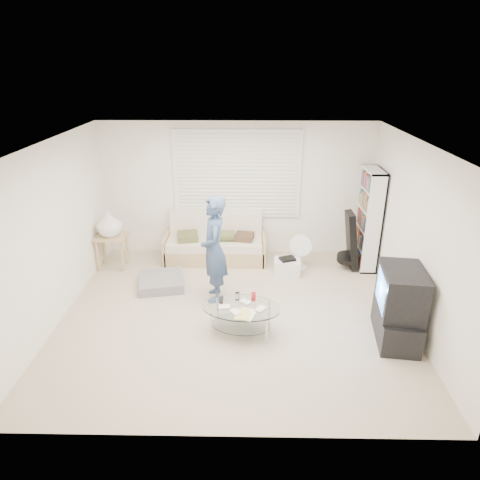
{
  "coord_description": "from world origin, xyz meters",
  "views": [
    {
      "loc": [
        0.19,
        -5.42,
        3.5
      ],
      "look_at": [
        0.09,
        0.3,
        1.06
      ],
      "focal_mm": 32.0,
      "sensor_mm": 36.0,
      "label": 1
    }
  ],
  "objects_px": {
    "tv_unit": "(399,306)",
    "coffee_table": "(241,312)",
    "futon_sofa": "(215,245)",
    "bookshelf": "(368,219)"
  },
  "relations": [
    {
      "from": "tv_unit",
      "to": "coffee_table",
      "type": "distance_m",
      "value": 2.09
    },
    {
      "from": "bookshelf",
      "to": "futon_sofa",
      "type": "bearing_deg",
      "value": 176.14
    },
    {
      "from": "futon_sofa",
      "to": "tv_unit",
      "type": "relative_size",
      "value": 1.82
    },
    {
      "from": "futon_sofa",
      "to": "bookshelf",
      "type": "relative_size",
      "value": 1.04
    },
    {
      "from": "bookshelf",
      "to": "tv_unit",
      "type": "distance_m",
      "value": 2.28
    },
    {
      "from": "bookshelf",
      "to": "tv_unit",
      "type": "height_order",
      "value": "bookshelf"
    },
    {
      "from": "futon_sofa",
      "to": "bookshelf",
      "type": "height_order",
      "value": "bookshelf"
    },
    {
      "from": "tv_unit",
      "to": "coffee_table",
      "type": "relative_size",
      "value": 0.88
    },
    {
      "from": "coffee_table",
      "to": "bookshelf",
      "type": "bearing_deg",
      "value": 44.19
    },
    {
      "from": "futon_sofa",
      "to": "coffee_table",
      "type": "bearing_deg",
      "value": -77.42
    }
  ]
}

